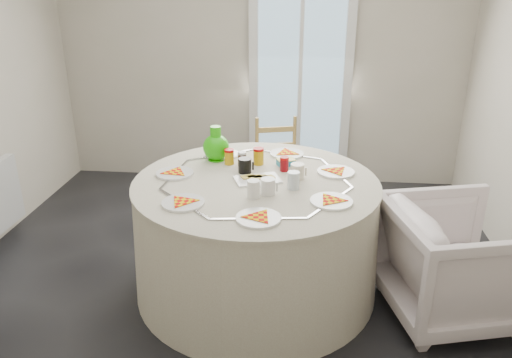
# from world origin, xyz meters

# --- Properties ---
(floor) EXTENTS (4.00, 4.00, 0.00)m
(floor) POSITION_xyz_m (0.00, 0.00, 0.00)
(floor) COLOR black
(floor) RESTS_ON ground
(wall_back) EXTENTS (4.00, 0.02, 2.60)m
(wall_back) POSITION_xyz_m (0.00, 2.00, 1.30)
(wall_back) COLOR #BCB5A3
(wall_back) RESTS_ON floor
(glass_door) EXTENTS (1.00, 0.08, 2.10)m
(glass_door) POSITION_xyz_m (0.40, 1.95, 1.05)
(glass_door) COLOR silver
(glass_door) RESTS_ON floor
(table) EXTENTS (1.63, 1.63, 0.83)m
(table) POSITION_xyz_m (0.16, -0.00, 0.38)
(table) COLOR beige
(table) RESTS_ON floor
(wooden_chair) EXTENTS (0.47, 0.46, 0.88)m
(wooden_chair) POSITION_xyz_m (0.25, 1.11, 0.47)
(wooden_chair) COLOR #A58A48
(wooden_chair) RESTS_ON floor
(armchair) EXTENTS (0.91, 0.95, 0.81)m
(armchair) POSITION_xyz_m (1.42, -0.18, 0.39)
(armchair) COLOR silver
(armchair) RESTS_ON floor
(place_settings) EXTENTS (1.56, 1.56, 0.02)m
(place_settings) POSITION_xyz_m (0.16, -0.00, 0.77)
(place_settings) COLOR white
(place_settings) RESTS_ON table
(jar_cluster) EXTENTS (0.48, 0.32, 0.13)m
(jar_cluster) POSITION_xyz_m (0.13, 0.24, 0.82)
(jar_cluster) COLOR #A37316
(jar_cluster) RESTS_ON table
(butter_tub) EXTENTS (0.14, 0.13, 0.05)m
(butter_tub) POSITION_xyz_m (0.34, 0.30, 0.79)
(butter_tub) COLOR #1785B4
(butter_tub) RESTS_ON table
(green_pitcher) EXTENTS (0.21, 0.21, 0.24)m
(green_pitcher) POSITION_xyz_m (-0.16, 0.36, 0.87)
(green_pitcher) COLOR #25C10B
(green_pitcher) RESTS_ON table
(cheese_platter) EXTENTS (0.33, 0.27, 0.04)m
(cheese_platter) POSITION_xyz_m (0.17, 0.00, 0.77)
(cheese_platter) COLOR silver
(cheese_platter) RESTS_ON table
(mugs_glasses) EXTENTS (0.75, 0.75, 0.12)m
(mugs_glasses) POSITION_xyz_m (0.25, 0.01, 0.81)
(mugs_glasses) COLOR gray
(mugs_glasses) RESTS_ON table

